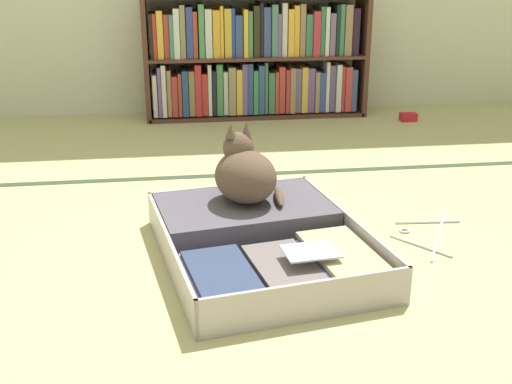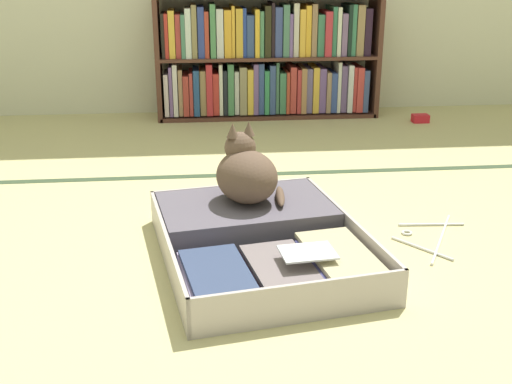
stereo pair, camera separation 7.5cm
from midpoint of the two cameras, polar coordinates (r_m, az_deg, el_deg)
The scene contains 7 objects.
ground_plane at distance 2.04m, azimuth -1.49°, elevation -7.87°, with size 10.00×10.00×0.00m, color #C7BD82.
tatami_border at distance 2.99m, azimuth -2.97°, elevation 1.51°, with size 4.80×0.05×0.00m.
bookshelf at distance 4.10m, azimuth 1.49°, elevation 11.91°, with size 1.42×0.29×0.77m.
open_suitcase at distance 2.20m, azimuth 1.05°, elevation -4.16°, with size 0.78×0.95×0.13m.
black_cat at distance 2.30m, azimuth -0.01°, elevation 1.68°, with size 0.29×0.32×0.29m.
clothes_hanger at distance 2.42m, azimuth 16.35°, elevation -3.89°, with size 0.32×0.41×0.01m.
small_red_pouch at distance 4.13m, azimuth 15.19°, elevation 6.46°, with size 0.10×0.07×0.05m.
Camera 2 is at (-0.09, -1.80, 0.96)m, focal length 44.09 mm.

